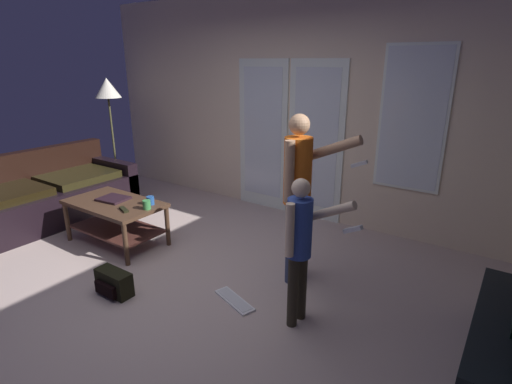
{
  "coord_description": "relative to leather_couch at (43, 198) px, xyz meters",
  "views": [
    {
      "loc": [
        2.55,
        -2.11,
        1.95
      ],
      "look_at": [
        0.85,
        0.37,
        0.95
      ],
      "focal_mm": 27.76,
      "sensor_mm": 36.0,
      "label": 1
    }
  ],
  "objects": [
    {
      "name": "cup_by_laptop",
      "position": [
        1.72,
        0.28,
        0.24
      ],
      "size": [
        0.08,
        0.08,
        0.09
      ],
      "primitive_type": "cylinder",
      "color": "#235198",
      "rests_on": "coffee_table"
    },
    {
      "name": "tv_remote_black",
      "position": [
        1.63,
        -0.0,
        0.2
      ],
      "size": [
        0.18,
        0.11,
        0.02
      ],
      "primitive_type": "cube",
      "rotation": [
        0.0,
        0.0,
        -0.36
      ],
      "color": "black",
      "rests_on": "coffee_table"
    },
    {
      "name": "person_adult",
      "position": [
        3.35,
        0.56,
        0.63
      ],
      "size": [
        0.67,
        0.44,
        1.54
      ],
      "color": "navy",
      "rests_on": "ground_plane"
    },
    {
      "name": "loose_keyboard",
      "position": [
        3.11,
        -0.07,
        -0.29
      ],
      "size": [
        0.46,
        0.27,
        0.02
      ],
      "color": "white",
      "rests_on": "ground_plane"
    },
    {
      "name": "person_child",
      "position": [
        3.68,
        -0.01,
        0.41
      ],
      "size": [
        0.53,
        0.32,
        1.17
      ],
      "color": "#2D281D",
      "rests_on": "ground_plane"
    },
    {
      "name": "leather_couch",
      "position": [
        0.0,
        0.0,
        0.0
      ],
      "size": [
        0.96,
        2.19,
        0.85
      ],
      "color": "black",
      "rests_on": "ground_plane"
    },
    {
      "name": "floor_lamp",
      "position": [
        -0.34,
        1.37,
        1.2
      ],
      "size": [
        0.39,
        0.39,
        1.71
      ],
      "color": "#2A3222",
      "rests_on": "ground_plane"
    },
    {
      "name": "wall_back_with_doors",
      "position": [
        2.4,
        2.08,
        1.07
      ],
      "size": [
        6.19,
        0.09,
        2.82
      ],
      "color": "beige",
      "rests_on": "ground_plane"
    },
    {
      "name": "laptop_closed",
      "position": [
        1.27,
        0.14,
        0.2
      ],
      "size": [
        0.34,
        0.29,
        0.02
      ],
      "primitive_type": "cube",
      "rotation": [
        0.0,
        0.0,
        0.12
      ],
      "color": "black",
      "rests_on": "coffee_table"
    },
    {
      "name": "tv_stand",
      "position": [
        5.08,
        0.23,
        -0.09
      ],
      "size": [
        0.49,
        1.36,
        0.42
      ],
      "color": "black",
      "rests_on": "ground_plane"
    },
    {
      "name": "cup_near_edge",
      "position": [
        1.8,
        0.16,
        0.24
      ],
      "size": [
        0.08,
        0.08,
        0.1
      ],
      "primitive_type": "cylinder",
      "color": "#3A8645",
      "rests_on": "coffee_table"
    },
    {
      "name": "ground_plane",
      "position": [
        2.36,
        -0.25,
        -0.31
      ],
      "size": [
        6.19,
        4.73,
        0.02
      ],
      "primitive_type": "cube",
      "color": "#B59E97"
    },
    {
      "name": "coffee_table",
      "position": [
        1.33,
        0.1,
        0.06
      ],
      "size": [
        1.09,
        0.63,
        0.49
      ],
      "color": "#452E1F",
      "rests_on": "ground_plane"
    },
    {
      "name": "backpack",
      "position": [
        2.17,
        -0.58,
        -0.19
      ],
      "size": [
        0.35,
        0.18,
        0.22
      ],
      "color": "black",
      "rests_on": "ground_plane"
    }
  ]
}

